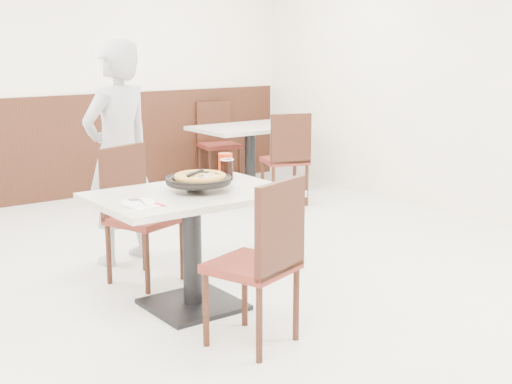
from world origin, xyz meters
TOP-DOWN VIEW (x-y plane):
  - floor at (0.00, 0.00)m, footprint 7.00×7.00m
  - wall_back at (0.00, 3.50)m, footprint 6.00×0.04m
  - wainscot_back at (0.00, 3.48)m, footprint 5.90×0.03m
  - main_table at (-0.34, -0.02)m, footprint 1.22×0.83m
  - chair_near at (-0.37, -0.69)m, footprint 0.53×0.53m
  - chair_far at (-0.35, 0.59)m, footprint 0.54×0.54m
  - trivet at (-0.29, 0.02)m, footprint 0.11×0.11m
  - pizza_pan at (-0.29, -0.03)m, footprint 0.32×0.32m
  - pizza at (-0.25, 0.02)m, footprint 0.32×0.32m
  - pizza_server at (-0.26, -0.07)m, footprint 0.09×0.11m
  - napkin at (-0.76, -0.18)m, footprint 0.19×0.19m
  - side_plate at (-0.77, -0.14)m, footprint 0.20×0.20m
  - fork at (-0.75, -0.17)m, footprint 0.05×0.14m
  - cola_glass at (0.06, 0.18)m, footprint 0.09×0.09m
  - red_cup at (0.11, 0.27)m, footprint 0.10×0.10m
  - diner_person at (-0.28, 1.13)m, footprint 0.69×0.55m
  - bg_table_right at (1.96, 2.53)m, footprint 1.22×0.84m
  - bg_chair_right_near at (1.96, 1.93)m, footprint 0.54×0.54m
  - bg_chair_right_far at (2.00, 3.21)m, footprint 0.50×0.50m

SIDE VIEW (x-z plane):
  - floor at x=0.00m, z-range 0.00..0.00m
  - main_table at x=-0.34m, z-range 0.00..0.75m
  - bg_table_right at x=1.96m, z-range 0.00..0.75m
  - chair_near at x=-0.37m, z-range 0.00..0.95m
  - chair_far at x=-0.35m, z-range 0.00..0.95m
  - bg_chair_right_near at x=1.96m, z-range 0.00..0.95m
  - bg_chair_right_far at x=2.00m, z-range 0.00..0.95m
  - wainscot_back at x=0.00m, z-range 0.00..1.10m
  - napkin at x=-0.76m, z-range 0.75..0.75m
  - side_plate at x=-0.77m, z-range 0.75..0.77m
  - trivet at x=-0.29m, z-range 0.75..0.79m
  - fork at x=-0.75m, z-range 0.77..0.77m
  - pizza_pan at x=-0.29m, z-range 0.79..0.80m
  - pizza at x=-0.25m, z-range 0.80..0.82m
  - cola_glass at x=0.06m, z-range 0.75..0.88m
  - red_cup at x=0.11m, z-range 0.75..0.91m
  - diner_person at x=-0.28m, z-range 0.00..1.68m
  - pizza_server at x=-0.26m, z-range 0.84..0.84m
  - wall_back at x=0.00m, z-range 0.00..2.80m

